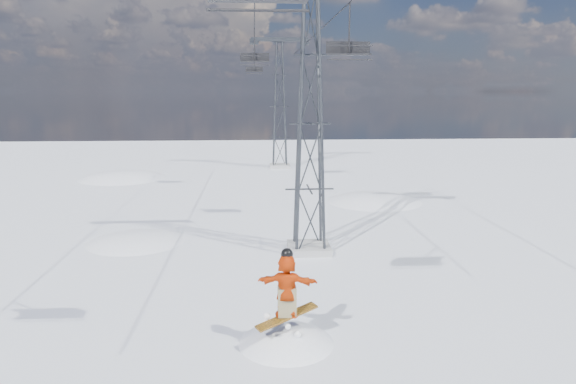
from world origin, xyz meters
name	(u,v)px	position (x,y,z in m)	size (l,w,h in m)	color
ground	(311,340)	(0.00, 0.00, 0.00)	(120.00, 120.00, 0.00)	white
snow_terrain	(211,325)	(-4.77, 21.24, -9.59)	(39.00, 37.00, 22.00)	white
lift_tower_near	(310,124)	(0.80, 8.00, 5.47)	(5.20, 1.80, 11.43)	#999999
lift_tower_far	(280,107)	(0.80, 33.00, 5.47)	(5.20, 1.80, 11.43)	#999999
haul_cables	(290,24)	(0.80, 19.50, 10.85)	(4.46, 51.00, 0.06)	black
lift_chair_mid	(349,49)	(3.00, 11.63, 8.75)	(2.11, 0.61, 2.62)	black
lift_chair_far	(255,58)	(-1.40, 21.57, 8.95)	(1.92, 0.55, 2.38)	black
lift_chair_extra	(254,70)	(-1.40, 42.06, 9.05)	(1.81, 0.52, 2.25)	black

